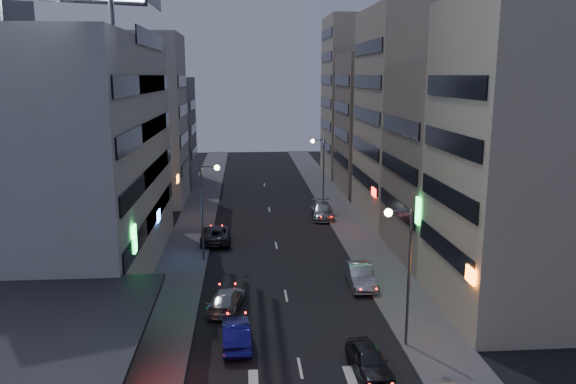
{
  "coord_description": "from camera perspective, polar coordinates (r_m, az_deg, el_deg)",
  "views": [
    {
      "loc": [
        -2.77,
        -23.12,
        15.25
      ],
      "look_at": [
        0.61,
        19.96,
        6.24
      ],
      "focal_mm": 35.0,
      "sensor_mm": 36.0,
      "label": 1
    }
  ],
  "objects": [
    {
      "name": "sidewalk_left",
      "position": [
        55.49,
        -9.75,
        -4.28
      ],
      "size": [
        4.0,
        120.0,
        0.12
      ],
      "primitive_type": "cube",
      "color": "#4C4C4F",
      "rests_on": "ground"
    },
    {
      "name": "sidewalk_right",
      "position": [
        56.29,
        6.73,
        -3.96
      ],
      "size": [
        4.0,
        120.0,
        0.12
      ],
      "primitive_type": "cube",
      "color": "#4C4C4F",
      "rests_on": "ground"
    },
    {
      "name": "food_court",
      "position": [
        30.51,
        -26.35,
        -15.3
      ],
      "size": [
        11.0,
        13.0,
        3.88
      ],
      "color": "#B0A38A",
      "rests_on": "ground"
    },
    {
      "name": "white_building",
      "position": [
        45.83,
        -22.56,
        3.04
      ],
      "size": [
        14.0,
        24.0,
        18.0
      ],
      "primitive_type": "cube",
      "color": "#AEAFAA",
      "rests_on": "ground"
    },
    {
      "name": "shophouse_near",
      "position": [
        38.39,
        23.17,
        2.97
      ],
      "size": [
        10.0,
        11.0,
        20.0
      ],
      "primitive_type": "cube",
      "color": "#B0A38A",
      "rests_on": "ground"
    },
    {
      "name": "shophouse_mid",
      "position": [
        49.22,
        17.38,
        2.77
      ],
      "size": [
        11.0,
        12.0,
        16.0
      ],
      "primitive_type": "cube",
      "color": "gray",
      "rests_on": "ground"
    },
    {
      "name": "shophouse_far",
      "position": [
        60.92,
        12.59,
        7.5
      ],
      "size": [
        10.0,
        14.0,
        22.0
      ],
      "primitive_type": "cube",
      "color": "#B0A38A",
      "rests_on": "ground"
    },
    {
      "name": "far_left_a",
      "position": [
        69.5,
        -15.15,
        7.04
      ],
      "size": [
        11.0,
        10.0,
        20.0
      ],
      "primitive_type": "cube",
      "color": "#AEAFAA",
      "rests_on": "ground"
    },
    {
      "name": "far_left_b",
      "position": [
        82.55,
        -13.77,
        6.05
      ],
      "size": [
        12.0,
        10.0,
        15.0
      ],
      "primitive_type": "cube",
      "color": "gray",
      "rests_on": "ground"
    },
    {
      "name": "far_right_a",
      "position": [
        75.63,
        9.58,
        6.87
      ],
      "size": [
        11.0,
        12.0,
        18.0
      ],
      "primitive_type": "cube",
      "color": "gray",
      "rests_on": "ground"
    },
    {
      "name": "far_right_b",
      "position": [
        89.18,
        7.77,
        9.58
      ],
      "size": [
        12.0,
        12.0,
        24.0
      ],
      "primitive_type": "cube",
      "color": "#B0A38A",
      "rests_on": "ground"
    },
    {
      "name": "street_lamp_right_near",
      "position": [
        31.95,
        11.58,
        -6.49
      ],
      "size": [
        1.6,
        0.44,
        8.02
      ],
      "color": "#595B60",
      "rests_on": "sidewalk_right"
    },
    {
      "name": "street_lamp_left",
      "position": [
        46.29,
        -8.26,
        -0.67
      ],
      "size": [
        1.6,
        0.44,
        8.02
      ],
      "color": "#595B60",
      "rests_on": "sidewalk_left"
    },
    {
      "name": "street_lamp_right_far",
      "position": [
        64.47,
        3.3,
        2.94
      ],
      "size": [
        1.6,
        0.44,
        8.02
      ],
      "color": "#595B60",
      "rests_on": "sidewalk_right"
    },
    {
      "name": "parked_car_right_near",
      "position": [
        30.72,
        8.25,
        -16.56
      ],
      "size": [
        2.11,
        4.41,
        1.45
      ],
      "primitive_type": "imported",
      "rotation": [
        0.0,
        0.0,
        0.09
      ],
      "color": "#29292E",
      "rests_on": "ground"
    },
    {
      "name": "parked_car_right_mid",
      "position": [
        42.1,
        7.34,
        -8.38
      ],
      "size": [
        1.86,
        4.98,
        1.63
      ],
      "primitive_type": "imported",
      "rotation": [
        0.0,
        0.0,
        -0.03
      ],
      "color": "#ACAEB4",
      "rests_on": "ground"
    },
    {
      "name": "parked_car_left",
      "position": [
        52.64,
        -7.41,
        -4.26
      ],
      "size": [
        2.88,
        5.84,
        1.6
      ],
      "primitive_type": "imported",
      "rotation": [
        0.0,
        0.0,
        3.18
      ],
      "color": "#2C2B31",
      "rests_on": "ground"
    },
    {
      "name": "parked_car_right_far",
      "position": [
        61.1,
        3.52,
        -1.92
      ],
      "size": [
        2.58,
        5.68,
        1.61
      ],
      "primitive_type": "imported",
      "rotation": [
        0.0,
        0.0,
        -0.06
      ],
      "color": "#9EA1A6",
      "rests_on": "ground"
    },
    {
      "name": "road_car_blue",
      "position": [
        33.27,
        -5.31,
        -14.13
      ],
      "size": [
        1.78,
        4.56,
        1.48
      ],
      "primitive_type": "imported",
      "rotation": [
        0.0,
        0.0,
        3.19
      ],
      "color": "navy",
      "rests_on": "ground"
    },
    {
      "name": "road_car_silver",
      "position": [
        38.06,
        -6.27,
        -10.8
      ],
      "size": [
        2.81,
        5.0,
        1.37
      ],
      "primitive_type": "imported",
      "rotation": [
        0.0,
        0.0,
        2.94
      ],
      "color": "#989CA0",
      "rests_on": "ground"
    },
    {
      "name": "scooter_black_b",
      "position": [
        29.93,
        17.98,
        -17.88
      ],
      "size": [
        0.99,
        2.06,
        1.21
      ],
      "primitive_type": null,
      "rotation": [
        0.0,
        0.0,
        1.39
      ],
      "color": "black",
      "rests_on": "sidewalk_right"
    },
    {
      "name": "scooter_silver_b",
      "position": [
        30.69,
        16.64,
        -17.25
      ],
      "size": [
        0.62,
        1.61,
        0.97
      ],
      "primitive_type": null,
      "rotation": [
        0.0,
        0.0,
        1.51
      ],
      "color": "gray",
      "rests_on": "sidewalk_right"
    }
  ]
}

